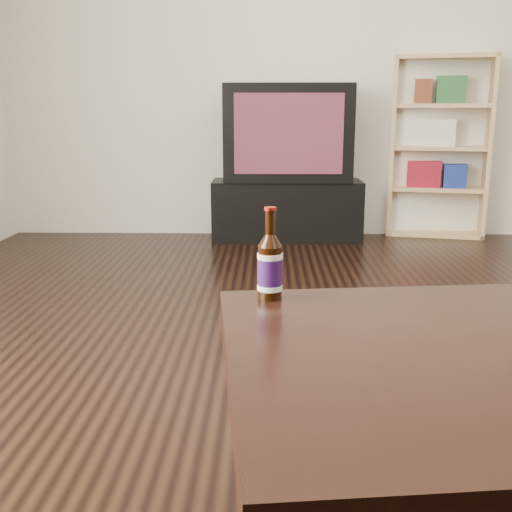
{
  "coord_description": "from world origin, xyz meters",
  "views": [
    {
      "loc": [
        -0.6,
        -1.42,
        0.88
      ],
      "look_at": [
        -0.63,
        -0.17,
        0.58
      ],
      "focal_mm": 42.0,
      "sensor_mm": 36.0,
      "label": 1
    }
  ],
  "objects_px": {
    "beer_bottle": "(270,267)",
    "bookshelf": "(438,144)",
    "tv_stand": "(286,208)",
    "tv": "(287,133)"
  },
  "relations": [
    {
      "from": "tv",
      "to": "beer_bottle",
      "type": "xyz_separation_m",
      "value": [
        -0.13,
        -3.06,
        -0.19
      ]
    },
    {
      "from": "bookshelf",
      "to": "beer_bottle",
      "type": "bearing_deg",
      "value": -98.65
    },
    {
      "from": "tv_stand",
      "to": "beer_bottle",
      "type": "distance_m",
      "value": 3.08
    },
    {
      "from": "tv_stand",
      "to": "bookshelf",
      "type": "height_order",
      "value": "bookshelf"
    },
    {
      "from": "tv",
      "to": "bookshelf",
      "type": "height_order",
      "value": "bookshelf"
    },
    {
      "from": "beer_bottle",
      "to": "bookshelf",
      "type": "bearing_deg",
      "value": 69.01
    },
    {
      "from": "bookshelf",
      "to": "beer_bottle",
      "type": "height_order",
      "value": "bookshelf"
    },
    {
      "from": "tv",
      "to": "beer_bottle",
      "type": "distance_m",
      "value": 3.07
    },
    {
      "from": "tv_stand",
      "to": "tv",
      "type": "relative_size",
      "value": 1.19
    },
    {
      "from": "bookshelf",
      "to": "beer_bottle",
      "type": "xyz_separation_m",
      "value": [
        -1.23,
        -3.2,
        -0.1
      ]
    }
  ]
}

